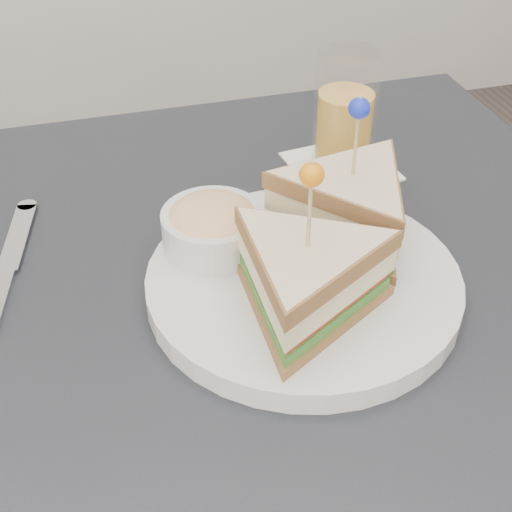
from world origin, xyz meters
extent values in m
cube|color=black|center=(0.00, 0.00, 0.73)|extent=(0.80, 0.80, 0.03)
cylinder|color=black|center=(0.35, 0.35, 0.36)|extent=(0.04, 0.04, 0.72)
cylinder|color=silver|center=(0.05, 0.01, 0.76)|extent=(0.28, 0.28, 0.02)
cylinder|color=silver|center=(0.05, 0.01, 0.77)|extent=(0.28, 0.28, 0.01)
cylinder|color=tan|center=(0.04, -0.04, 0.87)|extent=(0.00, 0.00, 0.09)
sphere|color=orange|center=(0.04, -0.04, 0.90)|extent=(0.02, 0.02, 0.02)
cylinder|color=tan|center=(0.11, 0.05, 0.87)|extent=(0.00, 0.00, 0.09)
sphere|color=#1625A8|center=(0.11, 0.05, 0.90)|extent=(0.02, 0.02, 0.02)
cylinder|color=silver|center=(-0.01, 0.07, 0.79)|extent=(0.09, 0.09, 0.04)
ellipsoid|color=#E0B772|center=(-0.01, 0.07, 0.80)|extent=(0.08, 0.08, 0.04)
cube|color=silver|center=(-0.19, 0.16, 0.75)|extent=(0.04, 0.11, 0.00)
cylinder|color=silver|center=(-0.18, 0.21, 0.75)|extent=(0.02, 0.02, 0.00)
cube|color=white|center=(0.16, 0.20, 0.75)|extent=(0.12, 0.12, 0.00)
cylinder|color=gold|center=(0.16, 0.20, 0.80)|extent=(0.07, 0.07, 0.08)
cylinder|color=white|center=(0.16, 0.20, 0.82)|extent=(0.07, 0.07, 0.13)
cube|color=white|center=(0.17, 0.21, 0.84)|extent=(0.02, 0.02, 0.02)
cube|color=white|center=(0.15, 0.20, 0.83)|extent=(0.02, 0.02, 0.02)
camera|label=1|loc=(-0.12, -0.44, 1.17)|focal=50.00mm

